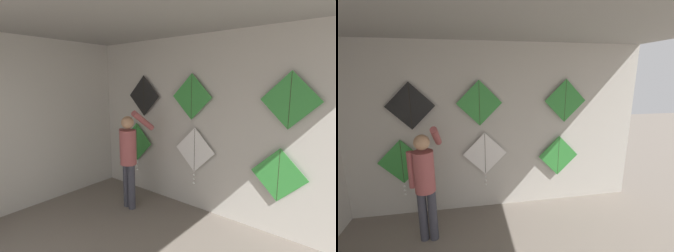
{
  "view_description": "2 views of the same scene",
  "coord_description": "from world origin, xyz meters",
  "views": [
    {
      "loc": [
        2.16,
        0.68,
        2.1
      ],
      "look_at": [
        -0.42,
        3.88,
        1.39
      ],
      "focal_mm": 28.0,
      "sensor_mm": 36.0,
      "label": 1
    },
    {
      "loc": [
        -0.34,
        0.57,
        2.3
      ],
      "look_at": [
        0.25,
        3.88,
        1.52
      ],
      "focal_mm": 24.0,
      "sensor_mm": 36.0,
      "label": 2
    }
  ],
  "objects": [
    {
      "name": "kite_0",
      "position": [
        -1.38,
        4.12,
        0.92
      ],
      "size": [
        0.73,
        0.04,
        0.94
      ],
      "color": "#338C38"
    },
    {
      "name": "kite_5",
      "position": [
        1.31,
        4.12,
        1.86
      ],
      "size": [
        0.73,
        0.01,
        0.73
      ],
      "color": "#338C38"
    },
    {
      "name": "kite_1",
      "position": [
        -0.07,
        4.12,
        0.97
      ],
      "size": [
        0.73,
        0.04,
        0.94
      ],
      "color": "white"
    },
    {
      "name": "kite_3",
      "position": [
        -1.18,
        4.12,
        1.83
      ],
      "size": [
        0.73,
        0.01,
        0.73
      ],
      "color": "black"
    },
    {
      "name": "back_panel",
      "position": [
        0.0,
        4.21,
        1.4
      ],
      "size": [
        5.3,
        0.06,
        2.8
      ],
      "primitive_type": "cube",
      "color": "#BCB7AD",
      "rests_on": "ground"
    },
    {
      "name": "kite_4",
      "position": [
        -0.14,
        4.12,
        1.85
      ],
      "size": [
        0.73,
        0.01,
        0.73
      ],
      "color": "#338C38"
    },
    {
      "name": "shopkeeper",
      "position": [
        -0.93,
        3.5,
        0.93
      ],
      "size": [
        0.42,
        0.55,
        1.65
      ],
      "rotation": [
        0.0,
        0.0,
        -0.11
      ],
      "color": "#383842",
      "rests_on": "ground"
    },
    {
      "name": "kite_2",
      "position": [
        1.24,
        4.12,
        0.88
      ],
      "size": [
        0.73,
        0.01,
        0.73
      ],
      "color": "#338C38"
    }
  ]
}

